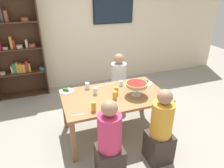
{
  "coord_description": "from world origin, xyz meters",
  "views": [
    {
      "loc": [
        -1.0,
        -2.69,
        2.32
      ],
      "look_at": [
        0.0,
        0.1,
        0.89
      ],
      "focal_mm": 32.65,
      "sensor_mm": 36.0,
      "label": 1
    }
  ],
  "objects_px": {
    "dining_table": "(114,100)",
    "cutlery_fork_near": "(99,86)",
    "water_glass_clear_near": "(95,91)",
    "cutlery_knife_near": "(110,84)",
    "television": "(113,11)",
    "diner_near_right": "(160,132)",
    "beer_glass_amber_spare": "(116,91)",
    "cutlery_fork_far": "(113,109)",
    "salad_plate_far_diner": "(145,83)",
    "water_glass_clear_spare": "(87,86)",
    "salad_plate_near_diner": "(66,91)",
    "cutlery_knife_far": "(78,115)",
    "bookshelf": "(15,49)",
    "beer_glass_amber_tall": "(115,95)",
    "diner_near_left": "(110,145)",
    "water_glass_clear_far": "(121,83)",
    "beer_glass_amber_short": "(94,107)",
    "deep_dish_pizza_stand": "(137,85)",
    "diner_far_right": "(119,85)"
  },
  "relations": [
    {
      "from": "television",
      "to": "cutlery_fork_far",
      "type": "relative_size",
      "value": 5.48
    },
    {
      "from": "dining_table",
      "to": "bookshelf",
      "type": "relative_size",
      "value": 0.74
    },
    {
      "from": "beer_glass_amber_tall",
      "to": "water_glass_clear_spare",
      "type": "xyz_separation_m",
      "value": [
        -0.31,
        0.48,
        -0.01
      ]
    },
    {
      "from": "diner_near_left",
      "to": "water_glass_clear_spare",
      "type": "height_order",
      "value": "diner_near_left"
    },
    {
      "from": "beer_glass_amber_tall",
      "to": "beer_glass_amber_short",
      "type": "bearing_deg",
      "value": -151.34
    },
    {
      "from": "salad_plate_far_diner",
      "to": "beer_glass_amber_tall",
      "type": "xyz_separation_m",
      "value": [
        -0.71,
        -0.33,
        0.05
      ]
    },
    {
      "from": "dining_table",
      "to": "water_glass_clear_far",
      "type": "distance_m",
      "value": 0.38
    },
    {
      "from": "beer_glass_amber_spare",
      "to": "water_glass_clear_spare",
      "type": "xyz_separation_m",
      "value": [
        -0.39,
        0.36,
        -0.01
      ]
    },
    {
      "from": "diner_near_left",
      "to": "cutlery_knife_far",
      "type": "xyz_separation_m",
      "value": [
        -0.3,
        0.44,
        0.25
      ]
    },
    {
      "from": "bookshelf",
      "to": "salad_plate_near_diner",
      "type": "bearing_deg",
      "value": -63.76
    },
    {
      "from": "television",
      "to": "cutlery_fork_far",
      "type": "distance_m",
      "value": 2.86
    },
    {
      "from": "television",
      "to": "cutlery_fork_far",
      "type": "xyz_separation_m",
      "value": [
        -0.92,
        -2.5,
        -1.04
      ]
    },
    {
      "from": "beer_glass_amber_tall",
      "to": "water_glass_clear_spare",
      "type": "relative_size",
      "value": 1.21
    },
    {
      "from": "water_glass_clear_spare",
      "to": "cutlery_fork_near",
      "type": "height_order",
      "value": "water_glass_clear_spare"
    },
    {
      "from": "dining_table",
      "to": "salad_plate_near_diner",
      "type": "xyz_separation_m",
      "value": [
        -0.71,
        0.37,
        0.11
      ]
    },
    {
      "from": "diner_near_left",
      "to": "water_glass_clear_near",
      "type": "xyz_separation_m",
      "value": [
        0.08,
        0.93,
        0.31
      ]
    },
    {
      "from": "diner_near_right",
      "to": "cutlery_knife_near",
      "type": "distance_m",
      "value": 1.26
    },
    {
      "from": "dining_table",
      "to": "water_glass_clear_near",
      "type": "bearing_deg",
      "value": 154.86
    },
    {
      "from": "water_glass_clear_near",
      "to": "cutlery_knife_near",
      "type": "relative_size",
      "value": 0.63
    },
    {
      "from": "salad_plate_far_diner",
      "to": "water_glass_clear_spare",
      "type": "relative_size",
      "value": 2.33
    },
    {
      "from": "beer_glass_amber_short",
      "to": "water_glass_clear_near",
      "type": "relative_size",
      "value": 1.27
    },
    {
      "from": "television",
      "to": "salad_plate_near_diner",
      "type": "bearing_deg",
      "value": -130.05
    },
    {
      "from": "diner_near_right",
      "to": "water_glass_clear_spare",
      "type": "xyz_separation_m",
      "value": [
        -0.75,
        1.15,
        0.3
      ]
    },
    {
      "from": "dining_table",
      "to": "water_glass_clear_spare",
      "type": "bearing_deg",
      "value": 134.27
    },
    {
      "from": "dining_table",
      "to": "cutlery_fork_near",
      "type": "height_order",
      "value": "cutlery_fork_near"
    },
    {
      "from": "beer_glass_amber_short",
      "to": "cutlery_knife_near",
      "type": "relative_size",
      "value": 0.8
    },
    {
      "from": "diner_far_right",
      "to": "salad_plate_near_diner",
      "type": "xyz_separation_m",
      "value": [
        -1.1,
        -0.43,
        0.27
      ]
    },
    {
      "from": "diner_near_right",
      "to": "water_glass_clear_near",
      "type": "distance_m",
      "value": 1.18
    },
    {
      "from": "diner_far_right",
      "to": "deep_dish_pizza_stand",
      "type": "height_order",
      "value": "diner_far_right"
    },
    {
      "from": "beer_glass_amber_spare",
      "to": "cutlery_fork_far",
      "type": "relative_size",
      "value": 0.75
    },
    {
      "from": "salad_plate_near_diner",
      "to": "deep_dish_pizza_stand",
      "type": "bearing_deg",
      "value": -25.92
    },
    {
      "from": "water_glass_clear_far",
      "to": "cutlery_knife_far",
      "type": "bearing_deg",
      "value": -144.21
    },
    {
      "from": "deep_dish_pizza_stand",
      "to": "water_glass_clear_spare",
      "type": "xyz_separation_m",
      "value": [
        -0.68,
        0.49,
        -0.13
      ]
    },
    {
      "from": "beer_glass_amber_tall",
      "to": "water_glass_clear_far",
      "type": "height_order",
      "value": "beer_glass_amber_tall"
    },
    {
      "from": "water_glass_clear_far",
      "to": "cutlery_fork_far",
      "type": "bearing_deg",
      "value": -120.53
    },
    {
      "from": "deep_dish_pizza_stand",
      "to": "cutlery_knife_far",
      "type": "relative_size",
      "value": 2.07
    },
    {
      "from": "dining_table",
      "to": "cutlery_knife_near",
      "type": "relative_size",
      "value": 9.12
    },
    {
      "from": "bookshelf",
      "to": "beer_glass_amber_spare",
      "type": "relative_size",
      "value": 16.34
    },
    {
      "from": "dining_table",
      "to": "salad_plate_near_diner",
      "type": "distance_m",
      "value": 0.81
    },
    {
      "from": "salad_plate_far_diner",
      "to": "cutlery_fork_far",
      "type": "height_order",
      "value": "salad_plate_far_diner"
    },
    {
      "from": "television",
      "to": "diner_near_right",
      "type": "distance_m",
      "value": 3.19
    },
    {
      "from": "television",
      "to": "water_glass_clear_spare",
      "type": "bearing_deg",
      "value": -122.26
    },
    {
      "from": "beer_glass_amber_short",
      "to": "water_glass_clear_spare",
      "type": "distance_m",
      "value": 0.7
    },
    {
      "from": "salad_plate_far_diner",
      "to": "cutlery_fork_far",
      "type": "xyz_separation_m",
      "value": [
        -0.83,
        -0.6,
        -0.02
      ]
    },
    {
      "from": "water_glass_clear_near",
      "to": "cutlery_fork_near",
      "type": "xyz_separation_m",
      "value": [
        0.14,
        0.24,
        -0.05
      ]
    },
    {
      "from": "television",
      "to": "cutlery_knife_far",
      "type": "relative_size",
      "value": 5.48
    },
    {
      "from": "salad_plate_far_diner",
      "to": "beer_glass_amber_tall",
      "type": "bearing_deg",
      "value": -154.83
    },
    {
      "from": "salad_plate_near_diner",
      "to": "cutlery_knife_far",
      "type": "xyz_separation_m",
      "value": [
        0.05,
        -0.73,
        -0.02
      ]
    },
    {
      "from": "water_glass_clear_spare",
      "to": "salad_plate_far_diner",
      "type": "bearing_deg",
      "value": -8.45
    },
    {
      "from": "salad_plate_far_diner",
      "to": "beer_glass_amber_spare",
      "type": "xyz_separation_m",
      "value": [
        -0.63,
        -0.21,
        0.05
      ]
    }
  ]
}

